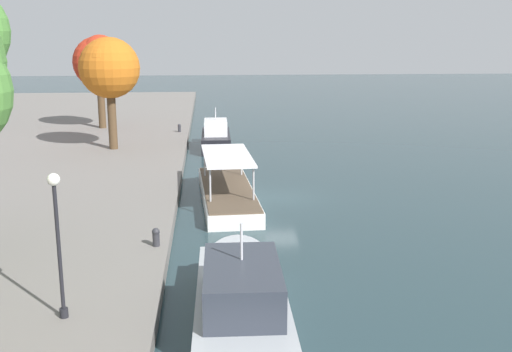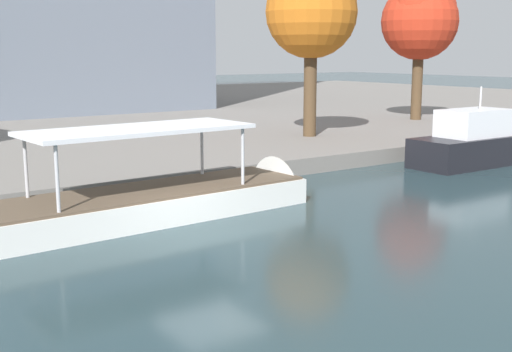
% 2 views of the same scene
% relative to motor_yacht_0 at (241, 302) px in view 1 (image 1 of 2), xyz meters
% --- Properties ---
extents(ground_plane, '(220.00, 220.00, 0.00)m').
position_rel_motor_yacht_0_xyz_m(ground_plane, '(15.28, -2.89, -0.69)').
color(ground_plane, '#23383D').
extents(motor_yacht_0, '(10.03, 3.06, 4.60)m').
position_rel_motor_yacht_0_xyz_m(motor_yacht_0, '(0.00, 0.00, 0.00)').
color(motor_yacht_0, '#9EA3A8').
rests_on(motor_yacht_0, ground_plane).
extents(tour_boat_1, '(11.92, 3.31, 3.84)m').
position_rel_motor_yacht_0_xyz_m(tour_boat_1, '(15.64, -0.02, -0.44)').
color(tour_boat_1, silver).
rests_on(tour_boat_1, ground_plane).
extents(motor_yacht_2, '(8.06, 2.37, 4.09)m').
position_rel_motor_yacht_0_xyz_m(motor_yacht_2, '(31.66, 0.30, -0.02)').
color(motor_yacht_2, black).
rests_on(motor_yacht_2, ground_plane).
extents(mooring_bollard_0, '(0.29, 0.29, 0.73)m').
position_rel_motor_yacht_0_xyz_m(mooring_bollard_0, '(35.95, 3.51, 0.36)').
color(mooring_bollard_0, '#2D2D33').
rests_on(mooring_bollard_0, dock_promenade).
extents(mooring_bollard_1, '(0.32, 0.32, 0.78)m').
position_rel_motor_yacht_0_xyz_m(mooring_bollard_1, '(5.71, 3.18, 0.39)').
color(mooring_bollard_1, '#2D2D33').
rests_on(mooring_bollard_1, dock_promenade).
extents(lamp_post, '(0.38, 0.38, 4.57)m').
position_rel_motor_yacht_0_xyz_m(lamp_post, '(-0.57, 5.51, 2.70)').
color(lamp_post, black).
rests_on(lamp_post, dock_promenade).
extents(tree_0, '(4.73, 4.73, 8.56)m').
position_rel_motor_yacht_0_xyz_m(tree_0, '(38.97, 10.72, 6.25)').
color(tree_0, '#4C3823').
rests_on(tree_0, dock_promenade).
extents(tree_3, '(4.77, 4.53, 8.40)m').
position_rel_motor_yacht_0_xyz_m(tree_3, '(28.13, 8.26, 6.00)').
color(tree_3, '#4C3823').
rests_on(tree_3, dock_promenade).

